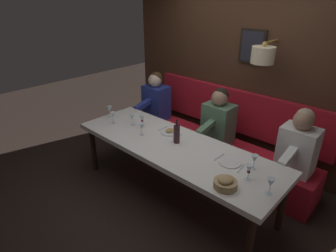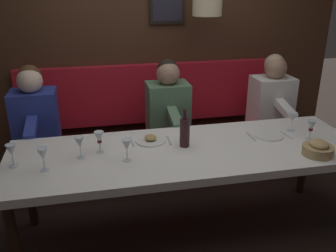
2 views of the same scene
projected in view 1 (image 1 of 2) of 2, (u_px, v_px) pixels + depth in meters
ground_plane at (173, 194)px, 3.69m from camera, size 12.00×12.00×0.00m
dining_table at (174, 149)px, 3.40m from camera, size 0.90×2.67×0.74m
banquette_bench at (214, 154)px, 4.18m from camera, size 0.52×2.87×0.45m
back_wall_panel at (243, 71)px, 4.08m from camera, size 0.59×4.07×2.90m
diner_nearest at (299, 144)px, 3.24m from camera, size 0.60×0.40×0.79m
diner_near at (218, 118)px, 3.91m from camera, size 0.60×0.40×0.79m
diner_middle at (156, 98)px, 4.67m from camera, size 0.60×0.40×0.79m
place_setting_0 at (170, 132)px, 3.66m from camera, size 0.24×0.31×0.05m
place_setting_1 at (230, 162)px, 3.01m from camera, size 0.24×0.32×0.01m
wine_glass_0 at (271, 183)px, 2.50m from camera, size 0.07×0.07×0.16m
wine_glass_1 at (254, 159)px, 2.86m from camera, size 0.07×0.07×0.16m
wine_glass_2 at (113, 115)px, 3.88m from camera, size 0.07×0.07×0.16m
wine_glass_3 at (110, 109)px, 4.08m from camera, size 0.07×0.07×0.16m
wine_glass_4 at (132, 117)px, 3.83m from camera, size 0.07×0.07×0.16m
wine_glass_5 at (249, 169)px, 2.69m from camera, size 0.07×0.07×0.16m
wine_glass_6 at (142, 119)px, 3.78m from camera, size 0.07×0.07×0.16m
wine_glass_7 at (142, 127)px, 3.56m from camera, size 0.07×0.07×0.16m
wine_bottle at (177, 134)px, 3.37m from camera, size 0.08×0.08×0.30m
bread_bowl at (225, 183)px, 2.61m from camera, size 0.22×0.22×0.12m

